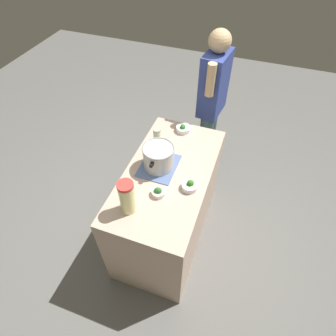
{
  "coord_description": "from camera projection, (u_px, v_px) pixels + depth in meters",
  "views": [
    {
      "loc": [
        -1.41,
        -0.5,
        2.57
      ],
      "look_at": [
        0.0,
        0.0,
        0.94
      ],
      "focal_mm": 30.23,
      "sensor_mm": 36.0,
      "label": 1
    }
  ],
  "objects": [
    {
      "name": "broccoli_bowl_front",
      "position": [
        190.0,
        185.0,
        2.12
      ],
      "size": [
        0.12,
        0.12,
        0.08
      ],
      "color": "silver",
      "rests_on": "counter_slab"
    },
    {
      "name": "lemonade_pitcher",
      "position": [
        127.0,
        197.0,
        1.91
      ],
      "size": [
        0.11,
        0.11,
        0.28
      ],
      "color": "#EBE99C",
      "rests_on": "counter_slab"
    },
    {
      "name": "broccoli_bowl_center",
      "position": [
        158.0,
        192.0,
        2.08
      ],
      "size": [
        0.1,
        0.1,
        0.08
      ],
      "color": "silver",
      "rests_on": "counter_slab"
    },
    {
      "name": "cooking_pot",
      "position": [
        158.0,
        157.0,
        2.22
      ],
      "size": [
        0.32,
        0.25,
        0.2
      ],
      "color": "#B7B7BC",
      "rests_on": "dish_cloth"
    },
    {
      "name": "counter_slab",
      "position": [
        168.0,
        205.0,
        2.58
      ],
      "size": [
        1.28,
        0.67,
        0.89
      ],
      "primitive_type": "cube",
      "color": "#C3A691",
      "rests_on": "ground_plane"
    },
    {
      "name": "mason_jar",
      "position": [
        157.0,
        135.0,
        2.45
      ],
      "size": [
        0.07,
        0.07,
        0.14
      ],
      "color": "beige",
      "rests_on": "counter_slab"
    },
    {
      "name": "broccoli_bowl_back",
      "position": [
        183.0,
        128.0,
        2.58
      ],
      "size": [
        0.13,
        0.13,
        0.07
      ],
      "color": "silver",
      "rests_on": "counter_slab"
    },
    {
      "name": "ground_plane",
      "position": [
        168.0,
        230.0,
        2.91
      ],
      "size": [
        8.0,
        8.0,
        0.0
      ],
      "primitive_type": "plane",
      "color": "slate"
    },
    {
      "name": "dish_cloth",
      "position": [
        159.0,
        166.0,
        2.29
      ],
      "size": [
        0.34,
        0.28,
        0.01
      ],
      "primitive_type": "cube",
      "color": "#586DA1",
      "rests_on": "counter_slab"
    },
    {
      "name": "person_cook",
      "position": [
        211.0,
        104.0,
        2.85
      ],
      "size": [
        0.5,
        0.24,
        1.64
      ],
      "color": "#3B575B",
      "rests_on": "ground_plane"
    }
  ]
}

